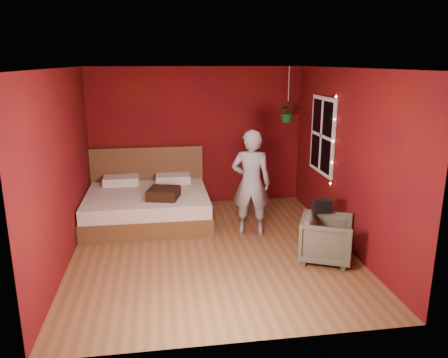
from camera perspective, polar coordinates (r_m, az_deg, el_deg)
floor at (r=6.54m, az=-1.62°, el=-9.12°), size 4.50×4.50×0.00m
room_walls at (r=6.05m, az=-1.74°, el=5.53°), size 4.04×4.54×2.62m
window at (r=7.42m, az=12.71°, el=5.57°), size 0.05×0.97×1.27m
fairy_lights at (r=6.93m, az=14.07°, el=4.82°), size 0.04×0.04×1.45m
bed at (r=7.72m, az=-9.96°, el=-3.13°), size 2.08×1.77×1.14m
person at (r=6.83m, az=3.54°, el=-0.55°), size 0.70×0.55×1.69m
armchair at (r=6.24m, az=13.23°, el=-7.61°), size 0.91×0.90×0.63m
handbag at (r=6.28m, az=12.69°, el=-3.45°), size 0.26×0.13×0.18m
throw_pillow at (r=7.18m, az=-7.89°, el=-1.87°), size 0.58×0.58×0.17m
hanging_plant at (r=7.85m, az=8.33°, el=8.70°), size 0.36×0.32×0.96m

